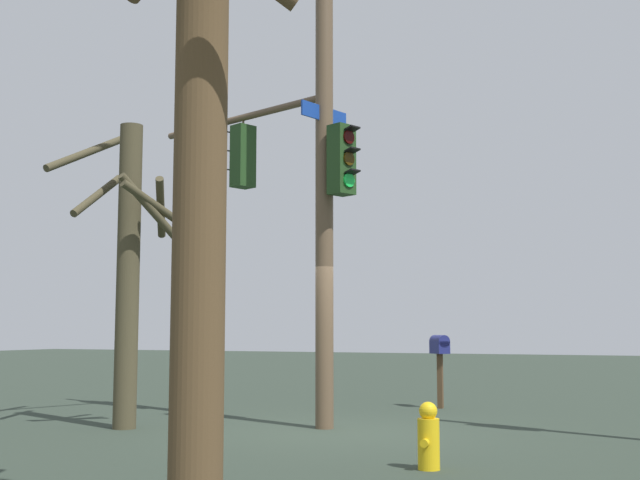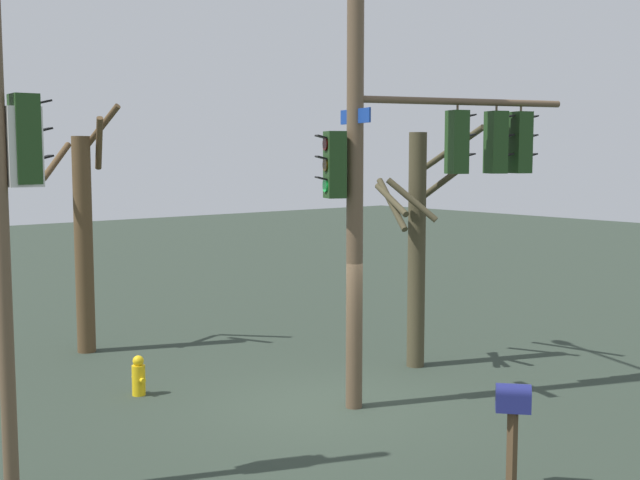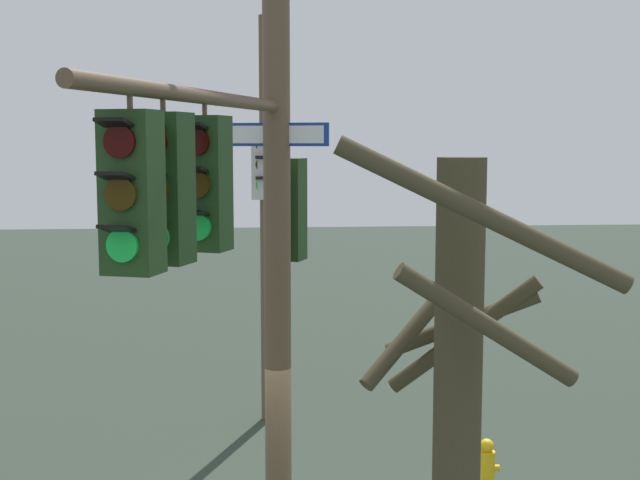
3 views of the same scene
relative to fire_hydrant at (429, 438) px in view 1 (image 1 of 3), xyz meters
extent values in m
plane|color=#2B372C|center=(2.68, 2.22, -0.34)|extent=(80.00, 80.00, 0.00)
cylinder|color=brown|center=(3.01, 2.51, 4.25)|extent=(0.28, 0.28, 9.18)
cylinder|color=brown|center=(3.68, 4.41, 4.89)|extent=(1.44, 3.84, 0.12)
cube|color=#1E3D19|center=(3.65, 4.33, 4.19)|extent=(0.45, 0.41, 1.10)
cylinder|color=#2F0403|center=(3.71, 4.48, 4.53)|extent=(0.22, 0.11, 0.22)
cube|color=black|center=(3.74, 4.55, 4.65)|extent=(0.25, 0.23, 0.06)
cylinder|color=#352504|center=(3.71, 4.48, 4.19)|extent=(0.22, 0.11, 0.22)
cube|color=black|center=(3.74, 4.55, 4.31)|extent=(0.25, 0.23, 0.06)
cylinder|color=#19D147|center=(3.71, 4.48, 3.85)|extent=(0.22, 0.11, 0.22)
cube|color=black|center=(3.74, 4.55, 3.97)|extent=(0.25, 0.23, 0.06)
cylinder|color=brown|center=(3.65, 4.33, 4.82)|extent=(0.04, 0.04, 0.15)
cube|color=#1E3D19|center=(3.91, 5.07, 4.19)|extent=(0.45, 0.41, 1.10)
cylinder|color=#2F0403|center=(3.97, 5.23, 4.53)|extent=(0.22, 0.11, 0.22)
cube|color=black|center=(4.00, 5.30, 4.65)|extent=(0.25, 0.23, 0.06)
cylinder|color=#352504|center=(3.97, 5.23, 4.19)|extent=(0.22, 0.11, 0.22)
cube|color=black|center=(4.00, 5.30, 4.31)|extent=(0.25, 0.23, 0.06)
cylinder|color=#19D147|center=(3.97, 5.23, 3.85)|extent=(0.22, 0.11, 0.22)
cube|color=black|center=(4.00, 5.30, 3.97)|extent=(0.25, 0.23, 0.06)
cylinder|color=brown|center=(3.91, 5.07, 4.82)|extent=(0.04, 0.04, 0.15)
cube|color=#1E3D19|center=(4.08, 5.55, 4.19)|extent=(0.44, 0.40, 1.10)
cylinder|color=#2F0403|center=(4.13, 5.71, 4.53)|extent=(0.22, 0.10, 0.22)
cube|color=black|center=(4.15, 5.78, 4.65)|extent=(0.25, 0.22, 0.06)
cylinder|color=#352504|center=(4.13, 5.71, 4.19)|extent=(0.22, 0.10, 0.22)
cube|color=black|center=(4.15, 5.78, 4.31)|extent=(0.25, 0.22, 0.06)
cylinder|color=#19D147|center=(4.13, 5.71, 3.85)|extent=(0.22, 0.10, 0.22)
cube|color=black|center=(4.15, 5.78, 3.97)|extent=(0.25, 0.22, 0.06)
cylinder|color=brown|center=(4.08, 5.55, 4.82)|extent=(0.04, 0.04, 0.15)
cube|color=#1E3D19|center=(2.89, 2.17, 3.81)|extent=(0.45, 0.42, 1.10)
cylinder|color=#2F0403|center=(2.83, 2.02, 4.15)|extent=(0.21, 0.11, 0.22)
cube|color=black|center=(2.80, 1.95, 4.27)|extent=(0.26, 0.23, 0.06)
cylinder|color=#352504|center=(2.83, 2.02, 3.81)|extent=(0.21, 0.11, 0.22)
cube|color=black|center=(2.80, 1.95, 3.93)|extent=(0.26, 0.23, 0.06)
cylinder|color=#19D147|center=(2.83, 2.02, 3.47)|extent=(0.21, 0.11, 0.22)
cube|color=black|center=(2.80, 1.95, 3.59)|extent=(0.26, 0.23, 0.06)
cube|color=navy|center=(3.01, 2.51, 4.61)|extent=(1.06, 0.34, 0.24)
cube|color=white|center=(3.02, 2.53, 4.61)|extent=(0.96, 0.29, 0.18)
cylinder|color=yellow|center=(0.00, 0.00, -0.07)|extent=(0.24, 0.24, 0.55)
sphere|color=yellow|center=(0.00, 0.00, 0.29)|extent=(0.20, 0.20, 0.20)
cylinder|color=yellow|center=(-0.14, 0.00, -0.04)|extent=(0.10, 0.09, 0.09)
cylinder|color=yellow|center=(0.14, 0.00, -0.04)|extent=(0.10, 0.09, 0.09)
cube|color=#4C3823|center=(6.91, 1.72, 0.18)|extent=(0.10, 0.10, 1.05)
cube|color=navy|center=(6.91, 1.72, 0.83)|extent=(0.49, 0.47, 0.24)
cylinder|color=navy|center=(6.91, 1.72, 0.95)|extent=(0.49, 0.47, 0.24)
cylinder|color=#433D29|center=(1.77, 5.33, 2.04)|extent=(0.36, 0.36, 4.77)
cylinder|color=#433D29|center=(1.85, 6.23, 4.08)|extent=(1.86, 0.29, 0.98)
cylinder|color=#433D29|center=(1.59, 4.79, 3.00)|extent=(1.19, 0.50, 1.02)
cylinder|color=#433D29|center=(1.73, 5.94, 3.32)|extent=(1.29, 0.21, 0.87)
cylinder|color=#433D29|center=(1.61, 4.76, 3.09)|extent=(1.22, 0.46, 0.62)
cylinder|color=#433D29|center=(2.02, 4.92, 3.10)|extent=(0.96, 0.65, 0.87)
cylinder|color=brown|center=(-3.72, 0.66, 2.02)|extent=(0.40, 0.40, 4.72)
camera|label=1|loc=(-8.92, -2.54, 1.17)|focal=46.39mm
camera|label=2|loc=(13.16, -6.70, 3.98)|focal=45.97mm
camera|label=3|loc=(3.28, 11.35, 4.53)|focal=47.83mm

